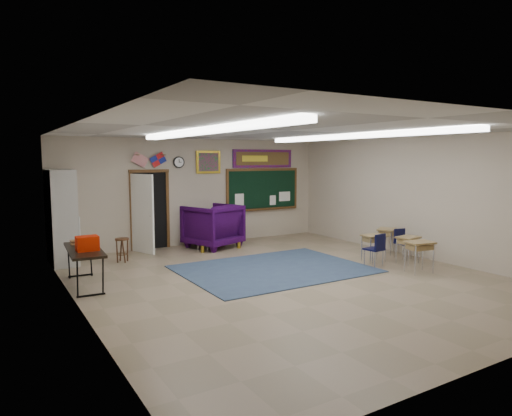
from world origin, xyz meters
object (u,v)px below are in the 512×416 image
student_desk_front_left (374,247)px  folding_table (85,265)px  student_desk_front_right (386,240)px  wooden_stool (122,250)px  wingback_armchair (213,226)px

student_desk_front_left → folding_table: bearing=173.6°
student_desk_front_right → wooden_stool: bearing=126.1°
wooden_stool → folding_table: bearing=-124.7°
folding_table → wingback_armchair: bearing=34.0°
student_desk_front_left → student_desk_front_right: (0.96, 0.50, 0.00)m
wingback_armchair → wooden_stool: bearing=-7.9°
wingback_armchair → wooden_stool: size_ratio=2.32×
student_desk_front_left → folding_table: (-6.32, 1.37, 0.04)m
wingback_armchair → student_desk_front_left: (2.52, -3.59, -0.24)m
wingback_armchair → student_desk_front_right: size_ratio=1.96×
wingback_armchair → folding_table: 4.40m
folding_table → wooden_stool: bearing=59.0°
wingback_armchair → student_desk_front_right: wingback_armchair is taller
student_desk_front_left → wooden_stool: student_desk_front_left is taller
wingback_armchair → student_desk_front_right: (3.49, -3.08, -0.24)m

